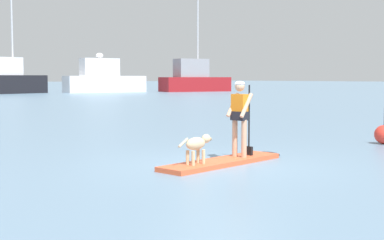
% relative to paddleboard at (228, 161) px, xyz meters
% --- Properties ---
extents(ground_plane, '(400.00, 400.00, 0.00)m').
position_rel_paddleboard_xyz_m(ground_plane, '(-0.23, -0.03, -0.05)').
color(ground_plane, slate).
extents(paddleboard, '(3.61, 1.14, 0.10)m').
position_rel_paddleboard_xyz_m(paddleboard, '(0.00, 0.00, 0.00)').
color(paddleboard, '#E55933').
rests_on(paddleboard, ground_plane).
extents(person_paddler, '(0.63, 0.52, 1.69)m').
position_rel_paddleboard_xyz_m(person_paddler, '(0.39, 0.05, 1.03)').
color(person_paddler, tan).
rests_on(person_paddler, paddleboard).
extents(dog, '(0.99, 0.28, 0.59)m').
position_rel_paddleboard_xyz_m(dog, '(-1.00, -0.12, 0.45)').
color(dog, '#CCB78C').
rests_on(dog, paddleboard).
extents(moored_boat_starboard, '(8.86, 4.21, 12.75)m').
position_rel_paddleboard_xyz_m(moored_boat_starboard, '(15.62, 52.56, 1.54)').
color(moored_boat_starboard, black).
rests_on(moored_boat_starboard, ground_plane).
extents(moored_boat_far_starboard, '(10.40, 3.55, 4.81)m').
position_rel_paddleboard_xyz_m(moored_boat_far_starboard, '(26.63, 50.07, 1.53)').
color(moored_boat_far_starboard, white).
rests_on(moored_boat_far_starboard, ground_plane).
extents(moored_boat_far_port, '(9.62, 5.10, 12.04)m').
position_rel_paddleboard_xyz_m(moored_boat_far_port, '(37.77, 46.06, 1.54)').
color(moored_boat_far_port, maroon).
rests_on(moored_boat_far_port, ground_plane).
extents(marker_buoy, '(0.53, 0.53, 1.03)m').
position_rel_paddleboard_xyz_m(marker_buoy, '(5.74, -0.32, 0.22)').
color(marker_buoy, red).
rests_on(marker_buoy, ground_plane).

